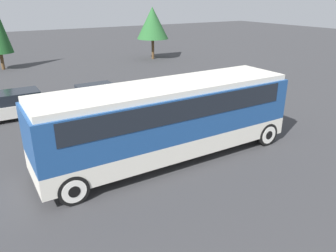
# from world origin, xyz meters

# --- Properties ---
(ground_plane) EXTENTS (120.00, 120.00, 0.00)m
(ground_plane) POSITION_xyz_m (0.00, 0.00, 0.00)
(ground_plane) COLOR #38383A
(tour_bus) EXTENTS (10.41, 2.70, 3.09)m
(tour_bus) POSITION_xyz_m (0.10, 0.00, 1.86)
(tour_bus) COLOR silver
(tour_bus) RESTS_ON ground_plane
(parked_car_near) EXTENTS (4.59, 1.89, 1.37)m
(parked_car_near) POSITION_xyz_m (-1.11, 5.19, 0.68)
(parked_car_near) COLOR #2D5638
(parked_car_near) RESTS_ON ground_plane
(parked_car_mid) EXTENTS (4.38, 1.78, 1.45)m
(parked_car_mid) POSITION_xyz_m (-4.29, 8.42, 0.71)
(parked_car_mid) COLOR silver
(parked_car_mid) RESTS_ON ground_plane
(parked_car_far) EXTENTS (4.05, 1.95, 1.30)m
(parked_car_far) POSITION_xyz_m (0.01, 8.01, 0.67)
(parked_car_far) COLOR #BCBCC1
(parked_car_far) RESTS_ON ground_plane
(tree_center) EXTENTS (3.25, 3.25, 5.23)m
(tree_center) POSITION_xyz_m (10.61, 20.50, 3.64)
(tree_center) COLOR brown
(tree_center) RESTS_ON ground_plane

